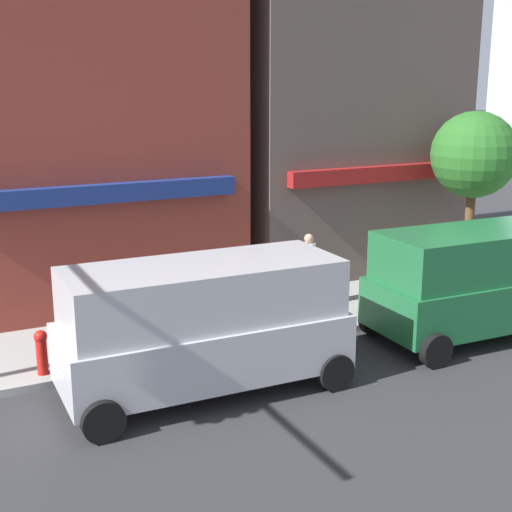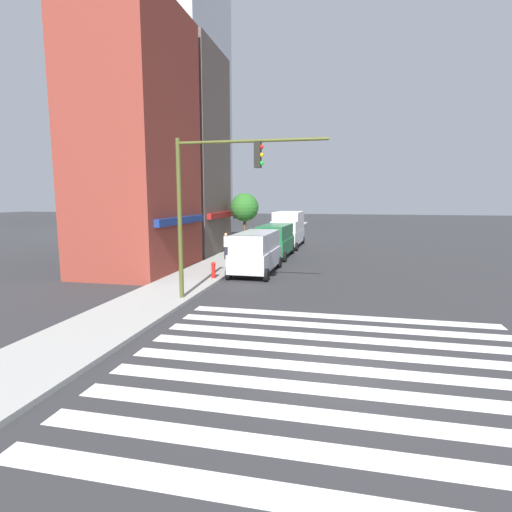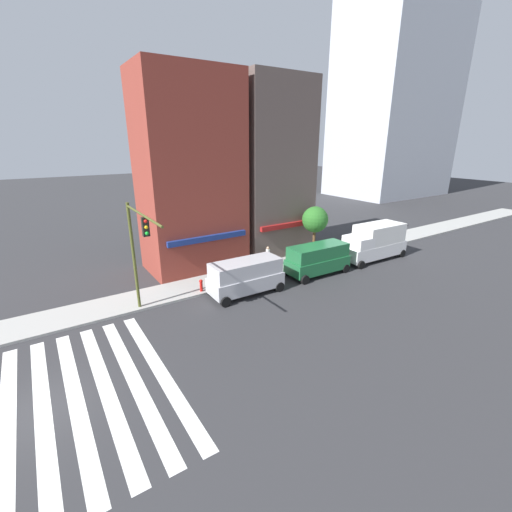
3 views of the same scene
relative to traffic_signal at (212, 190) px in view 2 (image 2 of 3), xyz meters
name	(u,v)px [view 2 (image 2 of 3)]	position (x,y,z in m)	size (l,w,h in m)	color
ground_plane	(336,369)	(-5.48, -5.00, -4.56)	(200.00, 200.00, 0.00)	#2D2D30
sidewalk_left	(72,343)	(-5.48, 2.50, -4.48)	(120.00, 3.00, 0.15)	#9E9E99
crosswalk_stripes	(336,369)	(-5.48, -5.00, -4.55)	(9.69, 10.80, 0.01)	silver
storefront_row	(163,149)	(9.44, 6.49, 2.82)	(14.28, 5.30, 14.84)	maroon
tower_distant	(178,86)	(53.09, 23.84, 19.01)	(20.40, 13.69, 47.12)	#B2B7C1
traffic_signal	(212,190)	(0.00, 0.00, 0.00)	(0.32, 5.96, 6.58)	#474C1E
van_silver	(256,251)	(6.63, -0.30, -3.27)	(5.03, 2.22, 2.34)	#B7B7BC
van_green	(275,240)	(13.09, -0.30, -3.27)	(5.06, 2.22, 2.34)	#1E6638
box_truck_white	(288,229)	(19.63, -0.30, -2.97)	(6.25, 2.42, 3.04)	white
pedestrian_white_shirt	(226,246)	(10.48, 2.62, -3.48)	(0.32, 0.32, 1.77)	#23232D
fire_hydrant	(213,269)	(4.13, 1.40, -3.94)	(0.24, 0.24, 0.84)	red
street_tree	(245,208)	(15.22, 2.50, -1.05)	(2.19, 2.19, 4.48)	brown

